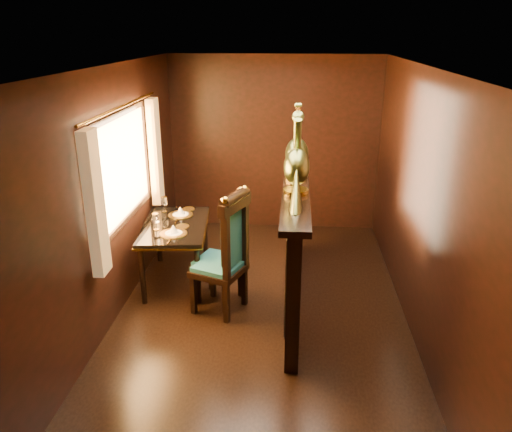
% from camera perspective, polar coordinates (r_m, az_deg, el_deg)
% --- Properties ---
extents(ground, '(5.00, 5.00, 0.00)m').
position_cam_1_polar(ground, '(5.40, 0.66, -10.84)').
color(ground, black).
rests_on(ground, ground).
extents(room_shell, '(3.04, 5.04, 2.52)m').
position_cam_1_polar(room_shell, '(4.79, -0.27, 5.68)').
color(room_shell, black).
rests_on(room_shell, ground).
extents(partition, '(0.26, 2.70, 1.36)m').
position_cam_1_polar(partition, '(5.33, 4.36, -2.71)').
color(partition, black).
rests_on(partition, ground).
extents(dining_table, '(0.85, 1.28, 0.91)m').
position_cam_1_polar(dining_table, '(5.83, -9.30, -1.55)').
color(dining_table, black).
rests_on(dining_table, ground).
extents(chair_left, '(0.64, 0.65, 1.36)m').
position_cam_1_polar(chair_left, '(5.08, -3.12, -3.98)').
color(chair_left, black).
rests_on(chair_left, ground).
extents(chair_right, '(0.59, 0.61, 1.28)m').
position_cam_1_polar(chair_right, '(5.27, -3.38, -3.50)').
color(chair_right, black).
rests_on(chair_right, ground).
extents(peacock_left, '(0.26, 0.68, 0.81)m').
position_cam_1_polar(peacock_left, '(4.62, 4.72, 7.40)').
color(peacock_left, '#184A35').
rests_on(peacock_left, partition).
extents(peacock_right, '(0.25, 0.67, 0.80)m').
position_cam_1_polar(peacock_right, '(5.12, 4.74, 8.63)').
color(peacock_right, '#184A35').
rests_on(peacock_right, partition).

